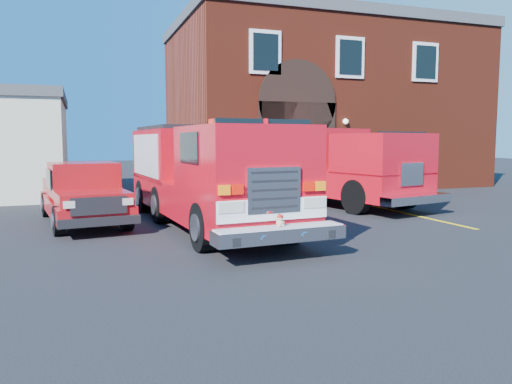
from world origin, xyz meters
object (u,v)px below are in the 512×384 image
object	(u,v)px
fire_station	(318,106)
secondary_truck	(325,163)
fire_engine	(205,173)
pickup_truck	(83,194)

from	to	relation	value
fire_station	secondary_truck	distance (m)	9.10
fire_station	secondary_truck	bearing A→B (deg)	-114.81
fire_station	fire_engine	world-z (taller)	fire_station
fire_engine	secondary_truck	size ratio (longest dim) A/B	1.04
fire_engine	secondary_truck	xyz separation A→B (m)	(5.51, 3.58, 0.06)
secondary_truck	fire_engine	bearing A→B (deg)	-146.97
fire_station	pickup_truck	distance (m)	16.17
fire_station	pickup_truck	bearing A→B (deg)	-141.38
fire_station	secondary_truck	size ratio (longest dim) A/B	1.70
pickup_truck	secondary_truck	size ratio (longest dim) A/B	0.62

